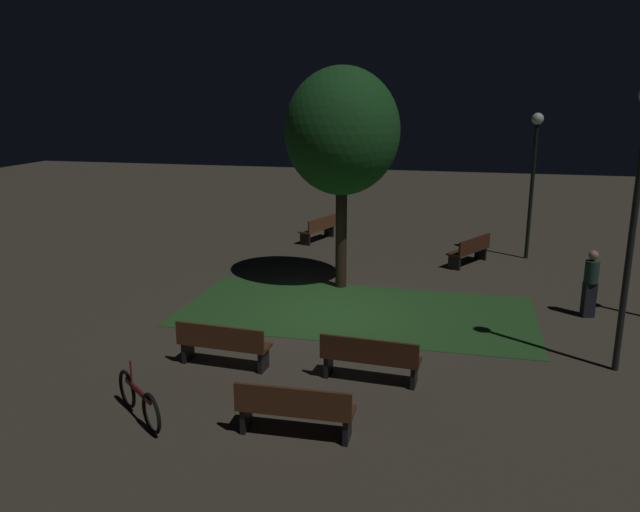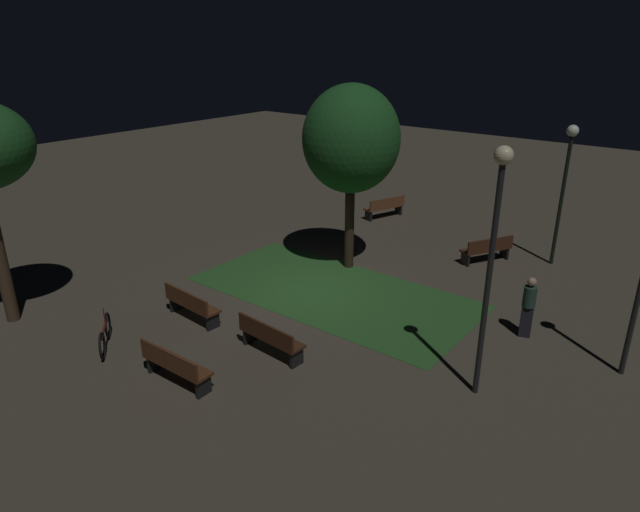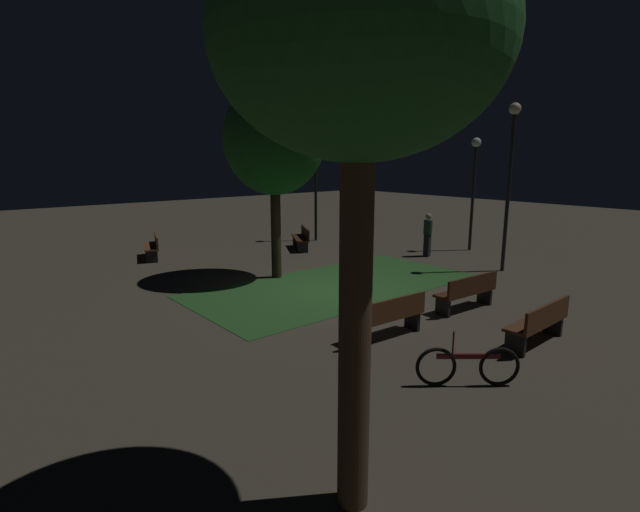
{
  "view_description": "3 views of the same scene",
  "coord_description": "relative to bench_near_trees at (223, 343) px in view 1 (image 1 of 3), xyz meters",
  "views": [
    {
      "loc": [
        2.94,
        -13.67,
        5.07
      ],
      "look_at": [
        -0.56,
        1.1,
        1.14
      ],
      "focal_mm": 34.99,
      "sensor_mm": 36.0,
      "label": 1
    },
    {
      "loc": [
        9.45,
        -11.7,
        7.12
      ],
      "look_at": [
        0.14,
        0.25,
        1.11
      ],
      "focal_mm": 31.44,
      "sensor_mm": 36.0,
      "label": 2
    },
    {
      "loc": [
        -8.34,
        -9.42,
        3.62
      ],
      "look_at": [
        -0.3,
        0.16,
        1.02
      ],
      "focal_mm": 26.56,
      "sensor_mm": 36.0,
      "label": 3
    }
  ],
  "objects": [
    {
      "name": "lamp_post_near_wall",
      "position": [
        7.31,
        1.59,
        3.03
      ],
      "size": [
        0.36,
        0.36,
        5.27
      ],
      "color": "black",
      "rests_on": "ground"
    },
    {
      "name": "bench_near_trees",
      "position": [
        0.0,
        0.0,
        0.0
      ],
      "size": [
        1.83,
        0.6,
        0.88
      ],
      "color": "#512D19",
      "rests_on": "ground"
    },
    {
      "name": "grass_lawn",
      "position": [
        1.93,
        3.72,
        -0.48
      ],
      "size": [
        8.42,
        4.1,
        0.01
      ],
      "primitive_type": "cube",
      "color": "#2D6028",
      "rests_on": "ground"
    },
    {
      "name": "bench_back_row",
      "position": [
        2.02,
        -2.14,
        0.0
      ],
      "size": [
        1.81,
        0.52,
        0.88
      ],
      "color": "#512D19",
      "rests_on": "ground"
    },
    {
      "name": "pedestrian",
      "position": [
        7.3,
        4.62,
        0.37
      ],
      "size": [
        0.33,
        0.32,
        1.61
      ],
      "color": "black",
      "rests_on": "ground"
    },
    {
      "name": "ground_plane",
      "position": [
        1.42,
        3.32,
        -0.48
      ],
      "size": [
        60.0,
        60.0,
        0.0
      ],
      "primitive_type": "plane",
      "color": "#4C4438"
    },
    {
      "name": "bicycle",
      "position": [
        -0.55,
        -2.21,
        -0.14
      ],
      "size": [
        1.34,
        1.12,
        0.93
      ],
      "color": "black",
      "rests_on": "ground"
    },
    {
      "name": "bench_lawn_edge",
      "position": [
        4.58,
        8.74,
        0.0
      ],
      "size": [
        1.3,
        1.8,
        0.88
      ],
      "color": "#422314",
      "rests_on": "ground"
    },
    {
      "name": "bench_front_left",
      "position": [
        -0.69,
        10.83,
        0.0
      ],
      "size": [
        1.04,
        1.86,
        0.88
      ],
      "color": "brown",
      "rests_on": "ground"
    },
    {
      "name": "bench_path_side",
      "position": [
        2.83,
        0.0,
        0.0
      ],
      "size": [
        1.83,
        0.6,
        0.88
      ],
      "color": "#422314",
      "rests_on": "ground"
    },
    {
      "name": "tree_back_left",
      "position": [
        1.16,
        5.61,
        3.67
      ],
      "size": [
        2.98,
        2.98,
        5.81
      ],
      "color": "#2D2116",
      "rests_on": "ground"
    },
    {
      "name": "lamp_post_path_center",
      "position": [
        6.34,
        9.99,
        2.62
      ],
      "size": [
        0.36,
        0.36,
        4.56
      ],
      "color": "black",
      "rests_on": "ground"
    }
  ]
}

